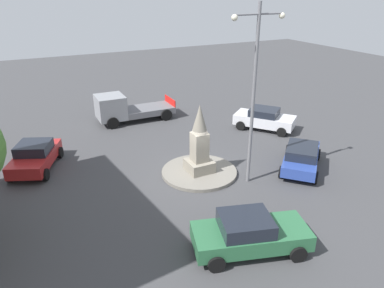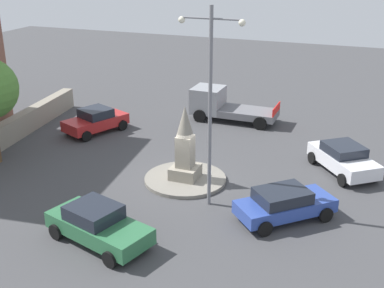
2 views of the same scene
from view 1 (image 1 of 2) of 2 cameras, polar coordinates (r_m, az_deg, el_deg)
The scene contains 9 objects.
ground_plane at distance 19.40m, azimuth 1.15°, elevation -4.67°, with size 80.00×80.00×0.00m, color #424244.
traffic_island at distance 19.35m, azimuth 1.15°, elevation -4.43°, with size 4.01×4.01×0.18m, color gray.
monument at distance 18.63m, azimuth 1.19°, elevation 0.05°, with size 1.31×1.31×3.67m.
streetlamp at distance 17.00m, azimuth 9.84°, elevation 9.41°, with size 2.76×0.28×8.65m.
car_red_passing at distance 21.34m, azimuth -23.57°, elevation -1.75°, with size 3.19×4.27×1.50m.
car_green_parked_left at distance 14.00m, azimuth 9.06°, elevation -13.77°, with size 4.67×2.98×1.51m.
car_white_near_island at distance 25.61m, azimuth 11.38°, elevation 3.97°, with size 3.92×4.31×1.48m.
car_blue_parked_right at distance 20.46m, azimuth 16.92°, elevation -1.89°, with size 4.19×4.07×1.38m.
truck_grey_approaching at distance 26.90m, azimuth -10.57°, elevation 5.53°, with size 5.64×2.43×2.10m.
Camera 1 is at (-8.00, -15.07, 9.22)m, focal length 33.72 mm.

